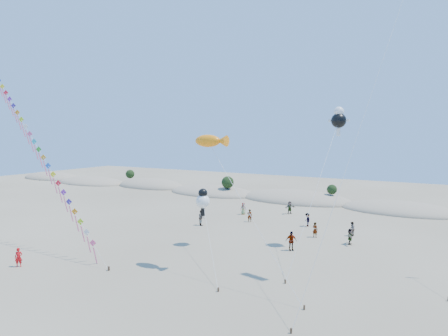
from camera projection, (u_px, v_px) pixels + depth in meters
ground at (65, 310)px, 23.67m from camera, size 160.00×160.00×0.00m
dune_ridge at (301, 200)px, 62.37m from camera, size 145.30×11.49×5.57m
kite_train at (30, 136)px, 38.65m from camera, size 26.11×5.53×21.03m
fish_kite at (211, 141)px, 30.56m from camera, size 10.75×4.42×11.07m
cartoon_kite_low at (203, 200)px, 37.27m from camera, size 7.77×9.81×5.72m
cartoon_kite_high at (339, 119)px, 36.34m from camera, size 2.10×12.43×13.77m
flyer_foreground at (19, 257)px, 31.31m from camera, size 0.68×0.69×1.61m
beachgoers at (312, 225)px, 42.40m from camera, size 31.22×17.04×1.88m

